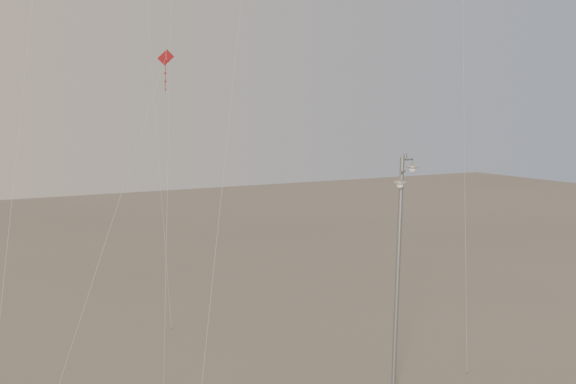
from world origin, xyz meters
TOP-DOWN VIEW (x-y plane):
  - street_lamp at (4.43, 3.32)m, footprint 1.50×1.00m
  - kite_3 at (-5.39, 6.24)m, footprint 8.32×8.31m
  - kite_4 at (12.06, 8.41)m, footprint 3.99×5.55m

SIDE VIEW (x-z plane):
  - street_lamp at x=4.43m, z-range 0.33..10.38m
  - kite_3 at x=-5.39m, z-range 3.33..17.47m
  - kite_4 at x=12.06m, z-range 5.56..24.92m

